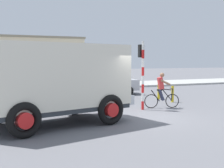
{
  "coord_description": "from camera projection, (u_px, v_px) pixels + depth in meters",
  "views": [
    {
      "loc": [
        -6.12,
        -10.81,
        2.35
      ],
      "look_at": [
        -0.19,
        2.5,
        1.2
      ],
      "focal_mm": 49.74,
      "sensor_mm": 36.0,
      "label": 1
    }
  ],
  "objects": [
    {
      "name": "car_far_side",
      "position": [
        108.0,
        82.0,
        20.79
      ],
      "size": [
        4.18,
        2.26,
        1.6
      ],
      "color": "#B7B7BC",
      "rests_on": "ground"
    },
    {
      "name": "traffic_light_pole",
      "position": [
        142.0,
        66.0,
        14.49
      ],
      "size": [
        0.24,
        0.43,
        3.2
      ],
      "color": "red",
      "rests_on": "ground"
    },
    {
      "name": "ground_plane",
      "position": [
        142.0,
        118.0,
        12.51
      ],
      "size": [
        120.0,
        120.0,
        0.0
      ],
      "primitive_type": "plane",
      "color": "slate"
    },
    {
      "name": "truck_foreground",
      "position": [
        54.0,
        79.0,
        11.11
      ],
      "size": [
        5.83,
        3.72,
        2.9
      ],
      "color": "silver",
      "rests_on": "ground"
    },
    {
      "name": "cyclist",
      "position": [
        162.0,
        90.0,
        15.0
      ],
      "size": [
        1.67,
        0.66,
        1.72
      ],
      "color": "black",
      "rests_on": "ground"
    },
    {
      "name": "bollard_far",
      "position": [
        159.0,
        92.0,
        18.34
      ],
      "size": [
        0.14,
        0.14,
        0.9
      ],
      "primitive_type": "cylinder",
      "color": "gold",
      "rests_on": "ground"
    },
    {
      "name": "car_red_near",
      "position": [
        46.0,
        82.0,
        20.79
      ],
      "size": [
        4.08,
        2.04,
        1.6
      ],
      "color": "red",
      "rests_on": "ground"
    },
    {
      "name": "building_mid_block",
      "position": [
        27.0,
        60.0,
        31.64
      ],
      "size": [
        10.26,
        7.06,
        4.56
      ],
      "color": "beige",
      "rests_on": "ground"
    },
    {
      "name": "sidewalk_far",
      "position": [
        55.0,
        87.0,
        25.79
      ],
      "size": [
        80.0,
        5.0,
        0.16
      ],
      "primitive_type": "cube",
      "color": "#ADADA8",
      "rests_on": "ground"
    },
    {
      "name": "bollard_near",
      "position": [
        173.0,
        94.0,
        17.07
      ],
      "size": [
        0.14,
        0.14,
        0.9
      ],
      "primitive_type": "cylinder",
      "color": "gold",
      "rests_on": "ground"
    }
  ]
}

